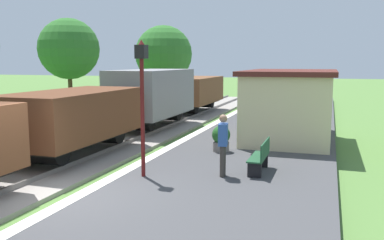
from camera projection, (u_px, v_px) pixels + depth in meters
The scene contains 13 objects.
ground_plane at pixel (60, 206), 9.76m from camera, with size 160.00×160.00×0.00m, color #517A38.
platform_slab at pixel (189, 217), 8.75m from camera, with size 6.00×60.00×0.25m, color #424244.
platform_edge_stripe at pixel (74, 198), 9.60m from camera, with size 0.36×60.00×0.01m, color silver.
rail_near at pixel (2, 192), 10.26m from camera, with size 0.07×60.00×0.14m, color slate.
freight_train at pixel (123, 107), 17.60m from camera, with size 2.50×26.00×2.72m.
station_hut at pixel (290, 104), 16.88m from camera, with size 3.50×5.80×2.78m.
bench_near_hut at pixel (261, 156), 11.77m from camera, with size 0.42×1.50×0.91m.
bench_down_platform at pixel (292, 114), 21.18m from camera, with size 0.42×1.50×0.91m.
person_waiting at pixel (223, 143), 11.31m from camera, with size 0.29×0.41×1.71m.
potted_planter at pixel (221, 138), 14.51m from camera, with size 0.64×0.64×0.92m.
lamp_post_near at pixel (142, 83), 11.08m from camera, with size 0.28×0.28×3.70m.
tree_field_left at pixel (69, 49), 26.93m from camera, with size 3.94×3.94×6.16m.
tree_field_distant at pixel (164, 54), 34.05m from camera, with size 4.67×4.67×6.31m.
Camera 1 is at (5.90, -7.93, 3.37)m, focal length 38.92 mm.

